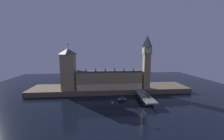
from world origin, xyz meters
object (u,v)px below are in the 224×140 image
object	(u,v)px
victoria_tower	(68,69)
pedestrian_near_rail	(144,98)
car_southbound_lead	(148,96)
car_southbound_trail	(146,94)
boat_upstream	(122,99)
clock_tower	(147,60)
pedestrian_mid_walk	(151,96)
street_lamp_near	(145,97)
car_northbound_trail	(145,97)
street_lamp_far	(137,89)
street_lamp_mid	(150,92)

from	to	relation	value
victoria_tower	pedestrian_near_rail	xyz separation A→B (m)	(87.54, -45.75, -26.35)
victoria_tower	car_southbound_lead	bearing A→B (deg)	-21.73
victoria_tower	car_southbound_trail	size ratio (longest dim) A/B	13.39
boat_upstream	clock_tower	bearing A→B (deg)	35.76
boat_upstream	car_southbound_lead	bearing A→B (deg)	-12.81
car_southbound_lead	pedestrian_mid_walk	world-z (taller)	pedestrian_mid_walk
car_southbound_lead	clock_tower	bearing A→B (deg)	75.92
pedestrian_mid_walk	street_lamp_near	size ratio (longest dim) A/B	0.25
victoria_tower	car_southbound_trail	bearing A→B (deg)	-18.01
car_northbound_trail	street_lamp_far	xyz separation A→B (m)	(-3.03, 20.30, 3.13)
clock_tower	street_lamp_mid	bearing A→B (deg)	-99.95
pedestrian_near_rail	boat_upstream	world-z (taller)	pedestrian_near_rail
pedestrian_near_rail	street_lamp_near	world-z (taller)	street_lamp_near
street_lamp_far	pedestrian_mid_walk	bearing A→B (deg)	-58.48
victoria_tower	car_southbound_trail	distance (m)	103.81
car_southbound_trail	street_lamp_mid	distance (m)	6.35
street_lamp_mid	victoria_tower	bearing A→B (deg)	160.33
car_southbound_lead	street_lamp_near	bearing A→B (deg)	-124.90
car_northbound_trail	pedestrian_near_rail	bearing A→B (deg)	-117.88
car_southbound_lead	pedestrian_near_rail	world-z (taller)	pedestrian_near_rail
pedestrian_mid_walk	street_lamp_mid	size ratio (longest dim) A/B	0.23
clock_tower	street_lamp_far	world-z (taller)	clock_tower
street_lamp_mid	boat_upstream	size ratio (longest dim) A/B	0.68
street_lamp_mid	street_lamp_far	size ratio (longest dim) A/B	1.17
pedestrian_near_rail	street_lamp_near	distance (m)	5.18
car_southbound_trail	street_lamp_far	world-z (taller)	street_lamp_far
car_southbound_trail	pedestrian_near_rail	size ratio (longest dim) A/B	2.53
clock_tower	pedestrian_near_rail	size ratio (longest dim) A/B	41.08
car_northbound_trail	street_lamp_near	size ratio (longest dim) A/B	0.60
clock_tower	victoria_tower	xyz separation A→B (m)	(-103.85, 4.44, -11.43)
street_lamp_near	pedestrian_near_rail	bearing A→B (deg)	84.52
street_lamp_near	street_lamp_mid	xyz separation A→B (m)	(11.32, 14.72, 0.43)
pedestrian_mid_walk	street_lamp_near	world-z (taller)	street_lamp_near
car_northbound_trail	car_southbound_trail	distance (m)	11.07
pedestrian_mid_walk	street_lamp_far	world-z (taller)	street_lamp_far
victoria_tower	pedestrian_near_rail	distance (m)	102.23
car_southbound_trail	pedestrian_mid_walk	bearing A→B (deg)	-70.06
car_northbound_trail	car_southbound_trail	world-z (taller)	car_southbound_trail
car_southbound_trail	street_lamp_near	distance (m)	20.88
pedestrian_mid_walk	street_lamp_far	xyz separation A→B (m)	(-10.92, 17.81, 2.95)
street_lamp_mid	boat_upstream	distance (m)	33.62
clock_tower	car_southbound_trail	xyz separation A→B (m)	(-8.42, -26.59, -38.02)
street_lamp_near	victoria_tower	bearing A→B (deg)	150.19
victoria_tower	car_northbound_trail	xyz separation A→B (m)	(90.17, -40.77, -26.63)
car_southbound_trail	pedestrian_mid_walk	xyz separation A→B (m)	(2.63, -7.25, 0.14)
clock_tower	pedestrian_mid_walk	size ratio (longest dim) A/B	45.66
pedestrian_near_rail	car_southbound_lead	bearing A→B (deg)	44.35
clock_tower	pedestrian_mid_walk	xyz separation A→B (m)	(-5.79, -33.84, -37.88)
pedestrian_near_rail	street_lamp_near	size ratio (longest dim) A/B	0.28
pedestrian_mid_walk	street_lamp_mid	distance (m)	4.75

